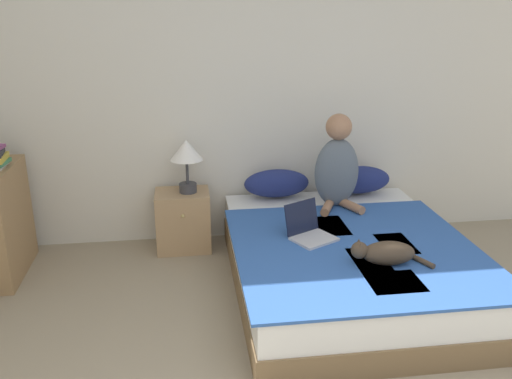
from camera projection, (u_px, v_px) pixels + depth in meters
name	position (u px, v px, depth m)	size (l,w,h in m)	color
wall_back	(268.00, 95.00, 4.63)	(5.55, 0.05, 2.55)	beige
bed	(346.00, 263.00, 3.98)	(1.67, 2.09, 0.42)	brown
pillow_near	(277.00, 183.00, 4.67)	(0.56, 0.25, 0.24)	navy
pillow_far	(358.00, 180.00, 4.76)	(0.56, 0.25, 0.24)	navy
person_sitting	(337.00, 166.00, 4.39)	(0.37, 0.36, 0.77)	slate
cat_tabby	(385.00, 253.00, 3.46)	(0.52, 0.21, 0.17)	#473828
laptop_open	(309.00, 231.00, 3.86)	(0.39, 0.39, 0.25)	#B7B7BC
nightstand	(183.00, 220.00, 4.63)	(0.45, 0.37, 0.51)	tan
table_lamp	(186.00, 155.00, 4.44)	(0.27, 0.27, 0.45)	#38383D
bookshelf	(3.00, 222.00, 4.14)	(0.24, 0.74, 0.87)	#99754C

